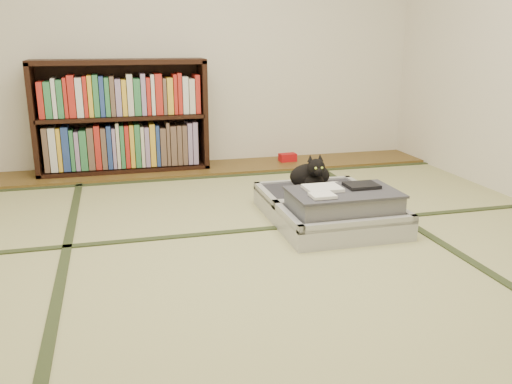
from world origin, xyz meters
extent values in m
plane|color=tan|center=(0.00, 0.00, 0.00)|extent=(4.50, 4.50, 0.00)
cube|color=brown|center=(0.00, 2.00, 0.01)|extent=(4.00, 0.50, 0.02)
cube|color=#B30E12|center=(0.79, 2.03, 0.06)|extent=(0.16, 0.10, 0.07)
plane|color=silver|center=(0.00, 2.25, 1.20)|extent=(4.00, 0.00, 4.00)
cube|color=#2D381E|center=(-1.00, 0.00, 0.00)|extent=(0.05, 4.50, 0.01)
cube|color=#2D381E|center=(1.00, 0.00, 0.00)|extent=(0.05, 4.50, 0.01)
cube|color=#2D381E|center=(0.00, 0.40, 0.00)|extent=(4.00, 0.05, 0.01)
cube|color=#2D381E|center=(0.00, 1.70, 0.00)|extent=(4.00, 0.05, 0.01)
cube|color=black|center=(-1.31, 2.07, 0.47)|extent=(0.04, 0.32, 0.89)
cube|color=black|center=(0.04, 2.07, 0.47)|extent=(0.04, 0.32, 0.89)
cube|color=black|center=(-0.64, 2.07, 0.03)|extent=(1.39, 0.32, 0.04)
cube|color=black|center=(-0.64, 2.07, 0.91)|extent=(1.39, 0.32, 0.04)
cube|color=black|center=(-0.64, 2.07, 0.47)|extent=(1.33, 0.32, 0.03)
cube|color=black|center=(-0.64, 2.22, 0.47)|extent=(1.39, 0.02, 0.89)
cube|color=gray|center=(-0.64, 2.05, 0.25)|extent=(1.25, 0.22, 0.38)
cube|color=gray|center=(-0.64, 2.05, 0.66)|extent=(1.25, 0.22, 0.34)
cube|color=#A7A7AB|center=(0.54, 0.23, 0.06)|extent=(0.70, 0.47, 0.12)
cube|color=#2E2D35|center=(0.54, 0.23, 0.09)|extent=(0.63, 0.39, 0.09)
cube|color=#A7A7AB|center=(0.54, 0.01, 0.13)|extent=(0.70, 0.04, 0.05)
cube|color=#A7A7AB|center=(0.54, 0.44, 0.13)|extent=(0.70, 0.04, 0.05)
cube|color=#A7A7AB|center=(0.21, 0.23, 0.13)|extent=(0.04, 0.47, 0.05)
cube|color=#A7A7AB|center=(0.87, 0.23, 0.13)|extent=(0.04, 0.47, 0.05)
cube|color=#A7A7AB|center=(0.54, 0.70, 0.06)|extent=(0.70, 0.47, 0.12)
cube|color=#2E2D35|center=(0.54, 0.70, 0.09)|extent=(0.63, 0.39, 0.09)
cube|color=#A7A7AB|center=(0.54, 0.48, 0.13)|extent=(0.70, 0.04, 0.05)
cube|color=#A7A7AB|center=(0.54, 0.91, 0.13)|extent=(0.70, 0.04, 0.05)
cube|color=#A7A7AB|center=(0.21, 0.70, 0.13)|extent=(0.04, 0.47, 0.05)
cube|color=#A7A7AB|center=(0.87, 0.70, 0.13)|extent=(0.04, 0.47, 0.05)
cylinder|color=black|center=(0.54, 0.46, 0.13)|extent=(0.63, 0.02, 0.02)
cube|color=gray|center=(0.54, 0.23, 0.18)|extent=(0.60, 0.36, 0.12)
cube|color=#393840|center=(0.54, 0.23, 0.25)|extent=(0.62, 0.38, 0.01)
cube|color=white|center=(0.43, 0.27, 0.27)|extent=(0.21, 0.17, 0.02)
cube|color=black|center=(0.67, 0.27, 0.27)|extent=(0.19, 0.15, 0.02)
cube|color=white|center=(0.37, 0.13, 0.27)|extent=(0.13, 0.11, 0.02)
cube|color=white|center=(0.33, 0.00, 0.07)|extent=(0.06, 0.01, 0.04)
cube|color=white|center=(0.44, 0.00, 0.05)|extent=(0.05, 0.01, 0.03)
cube|color=orange|center=(0.77, 0.00, 0.07)|extent=(0.05, 0.01, 0.03)
cube|color=#197F33|center=(0.71, 0.00, 0.09)|extent=(0.04, 0.01, 0.03)
ellipsoid|color=black|center=(0.52, 0.74, 0.22)|extent=(0.27, 0.18, 0.17)
ellipsoid|color=black|center=(0.52, 0.66, 0.20)|extent=(0.13, 0.10, 0.10)
ellipsoid|color=black|center=(0.52, 0.63, 0.30)|extent=(0.12, 0.11, 0.11)
sphere|color=black|center=(0.52, 0.58, 0.28)|extent=(0.05, 0.05, 0.05)
cone|color=black|center=(0.48, 0.65, 0.36)|extent=(0.04, 0.05, 0.05)
cone|color=black|center=(0.55, 0.65, 0.36)|extent=(0.04, 0.05, 0.05)
sphere|color=#A5BF33|center=(0.50, 0.58, 0.31)|extent=(0.02, 0.02, 0.02)
sphere|color=#A5BF33|center=(0.54, 0.58, 0.31)|extent=(0.02, 0.02, 0.02)
cylinder|color=black|center=(0.61, 0.82, 0.16)|extent=(0.17, 0.10, 0.03)
torus|color=white|center=(0.70, 0.75, 0.14)|extent=(0.10, 0.10, 0.01)
torus|color=white|center=(0.70, 0.75, 0.15)|extent=(0.08, 0.08, 0.01)
camera|label=1|loc=(-0.71, -2.52, 1.10)|focal=38.00mm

